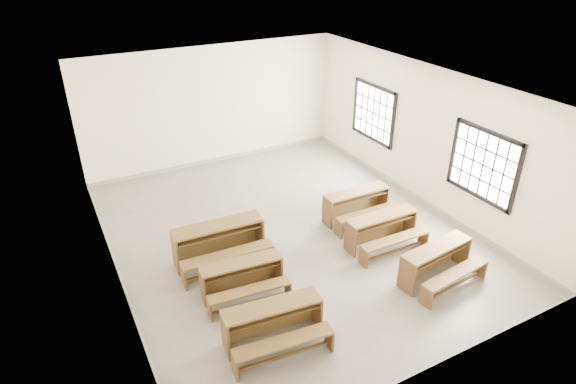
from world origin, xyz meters
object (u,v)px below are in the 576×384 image
desk_set_4 (382,228)px  desk_set_5 (357,203)px  desk_set_0 (274,322)px  desk_set_1 (242,276)px  desk_set_3 (437,261)px  desk_set_2 (220,240)px

desk_set_4 → desk_set_5: (0.15, 1.09, 0.00)m
desk_set_0 → desk_set_1: 1.29m
desk_set_1 → desk_set_3: desk_set_3 is taller
desk_set_1 → desk_set_4: (3.11, 0.07, 0.02)m
desk_set_0 → desk_set_2: (0.04, 2.41, 0.05)m
desk_set_3 → desk_set_5: bearing=84.8°
desk_set_1 → desk_set_5: size_ratio=0.98×
desk_set_1 → desk_set_2: (0.01, 1.12, 0.08)m
desk_set_0 → desk_set_2: bearing=95.1°
desk_set_1 → desk_set_2: size_ratio=0.84×
desk_set_4 → desk_set_5: size_ratio=1.00×
desk_set_0 → desk_set_2: size_ratio=0.91×
desk_set_4 → desk_set_5: 1.10m
desk_set_2 → desk_set_3: desk_set_2 is taller
desk_set_3 → desk_set_2: bearing=137.5°
desk_set_2 → desk_set_4: size_ratio=1.17×
desk_set_1 → desk_set_3: 3.55m
desk_set_2 → desk_set_3: size_ratio=1.12×
desk_set_1 → desk_set_2: bearing=95.0°
desk_set_0 → desk_set_4: size_ratio=1.06×
desk_set_3 → desk_set_4: bearing=91.9°
desk_set_2 → desk_set_4: desk_set_2 is taller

